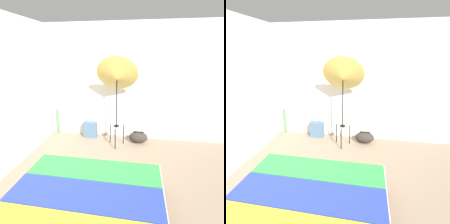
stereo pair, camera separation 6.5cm
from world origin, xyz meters
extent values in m
plane|color=gray|center=(0.00, 0.00, 0.00)|extent=(14.00, 14.00, 0.00)
cube|color=silver|center=(0.00, 2.07, 1.30)|extent=(8.00, 0.05, 2.60)
cube|color=silver|center=(-1.57, 1.00, 1.30)|extent=(0.05, 8.00, 2.60)
cube|color=white|center=(0.08, -0.65, 0.36)|extent=(1.77, 1.92, 0.17)
cube|color=#283DAD|center=(0.08, -0.42, 0.46)|extent=(1.73, 0.45, 0.04)
cube|color=green|center=(0.08, 0.04, 0.46)|extent=(1.73, 0.45, 0.04)
cylinder|color=black|center=(0.16, 1.41, 0.23)|extent=(0.02, 0.02, 0.46)
cylinder|color=black|center=(0.01, 1.67, 0.23)|extent=(0.02, 0.02, 0.46)
cylinder|color=black|center=(0.31, 1.67, 0.23)|extent=(0.02, 0.02, 0.46)
cylinder|color=black|center=(0.16, 1.59, 0.46)|extent=(0.12, 0.12, 0.02)
cylinder|color=black|center=(0.16, 1.59, 0.99)|extent=(0.02, 0.02, 1.07)
cone|color=#D1B251|center=(0.16, 1.59, 1.53)|extent=(0.84, 0.60, 0.78)
cube|color=slate|center=(-0.52, 1.88, 0.19)|extent=(0.33, 0.13, 0.39)
torus|color=slate|center=(-0.52, 1.88, 0.46)|extent=(0.19, 0.01, 0.19)
ellipsoid|color=#332D28|center=(0.64, 1.79, 0.13)|extent=(0.42, 0.26, 0.26)
cube|color=black|center=(0.64, 1.79, 0.26)|extent=(0.23, 0.04, 0.01)
cylinder|color=#56995B|center=(-1.38, 1.97, 0.32)|extent=(0.07, 0.07, 0.65)
camera|label=1|loc=(0.62, -1.88, 1.95)|focal=28.00mm
camera|label=2|loc=(0.69, -1.87, 1.95)|focal=28.00mm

